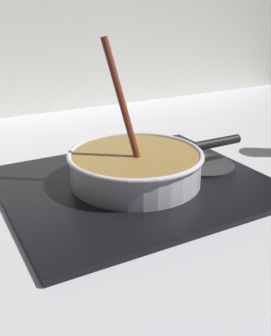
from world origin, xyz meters
The scene contains 6 objects.
ground centered at (0.00, 0.00, -0.02)m, with size 2.40×1.60×0.04m, color #B7B7BC.
backsplash_wall centered at (0.00, 0.79, 0.28)m, with size 2.40×0.02×0.55m, color silver.
hob_plate centered at (0.03, 0.05, 0.01)m, with size 0.56×0.48×0.01m, color black.
burner_ring centered at (0.03, 0.05, 0.02)m, with size 0.20×0.20×0.01m, color #592D0C.
spare_burner centered at (0.22, 0.05, 0.01)m, with size 0.15×0.15×0.01m, color #262628.
cooking_pan centered at (0.03, 0.05, 0.05)m, with size 0.44×0.30×0.31m.
Camera 1 is at (-0.36, -0.65, 0.37)m, focal length 42.64 mm.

